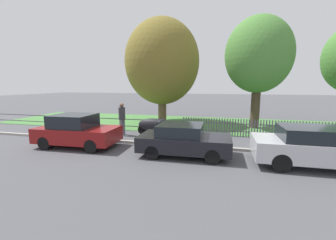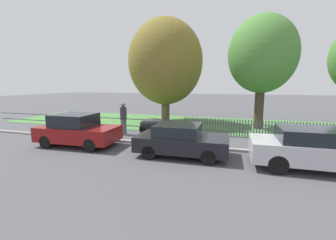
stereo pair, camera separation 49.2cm
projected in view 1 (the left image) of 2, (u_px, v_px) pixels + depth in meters
ground_plane at (311, 156)px, 9.20m from camera, size 120.00×120.00×0.00m
kerb_stone at (310, 154)px, 9.28m from camera, size 41.13×0.20×0.12m
grass_strip at (277, 127)px, 15.46m from camera, size 41.13×7.13×0.01m
park_fence at (292, 130)px, 11.98m from camera, size 41.13×0.05×1.00m
parked_car_silver_hatchback at (77, 131)px, 10.57m from camera, size 3.81×1.96×1.53m
parked_car_black_saloon at (184, 140)px, 9.27m from camera, size 3.77×1.95×1.31m
parked_car_navy_estate at (316, 147)px, 7.95m from camera, size 4.32×1.95×1.44m
covered_motorcycle at (155, 125)px, 12.92m from camera, size 2.04×0.84×0.98m
tree_nearest_kerb at (162, 62)px, 16.86m from camera, size 5.56×5.56×7.79m
tree_behind_motorcycle at (258, 55)px, 14.50m from camera, size 4.26×4.26×7.27m
pedestrian_near_fence at (122, 117)px, 12.88m from camera, size 0.43×0.43×1.87m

